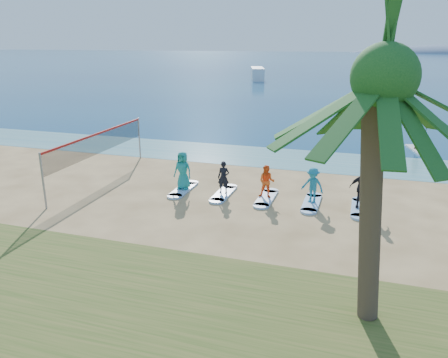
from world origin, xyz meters
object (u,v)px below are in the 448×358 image
(paddleboarder, at_px, (419,137))
(surfboard_3, at_px, (311,203))
(volleyball_net, at_px, (99,143))
(boat_offshore_a, at_px, (257,80))
(palm_tree, at_px, (385,80))
(student_2, at_px, (267,182))
(paddleboard, at_px, (417,150))
(student_0, at_px, (183,170))
(surfboard_0, at_px, (183,189))
(surfboard_1, at_px, (224,194))
(student_1, at_px, (224,177))
(surfboard_4, at_px, (360,208))
(student_4, at_px, (362,188))
(student_3, at_px, (313,185))
(surfboard_2, at_px, (266,198))

(paddleboarder, bearing_deg, surfboard_3, 131.92)
(volleyball_net, relative_size, boat_offshore_a, 1.00)
(palm_tree, relative_size, surfboard_3, 3.35)
(volleyball_net, relative_size, student_2, 6.02)
(paddleboard, height_order, student_0, student_0)
(surfboard_0, distance_m, student_0, 0.96)
(paddleboarder, relative_size, surfboard_1, 0.73)
(paddleboard, xyz_separation_m, student_1, (-9.58, -12.08, 0.79))
(student_0, xyz_separation_m, surfboard_4, (8.23, 0.00, -0.96))
(palm_tree, distance_m, boat_offshore_a, 74.89)
(surfboard_1, height_order, student_2, student_2)
(student_1, distance_m, student_4, 6.17)
(surfboard_0, relative_size, student_1, 1.45)
(palm_tree, xyz_separation_m, student_0, (-8.38, 8.10, -5.11))
(paddleboarder, xyz_separation_m, surfboard_3, (-5.47, -12.08, -0.88))
(surfboard_0, xyz_separation_m, surfboard_3, (6.17, 0.00, 0.00))
(palm_tree, relative_size, student_3, 4.65)
(student_0, relative_size, surfboard_4, 0.83)
(student_4, bearing_deg, student_0, -177.92)
(student_4, bearing_deg, student_1, -177.92)
(boat_offshore_a, bearing_deg, surfboard_4, -89.04)
(boat_offshore_a, height_order, surfboard_4, boat_offshore_a)
(student_3, bearing_deg, surfboard_2, -161.41)
(paddleboarder, height_order, boat_offshore_a, paddleboarder)
(student_1, xyz_separation_m, student_4, (6.17, 0.00, 0.10))
(student_0, xyz_separation_m, student_2, (4.11, 0.00, -0.16))
(surfboard_0, distance_m, student_2, 4.19)
(student_1, height_order, student_2, student_1)
(surfboard_4, bearing_deg, palm_tree, -88.93)
(student_2, height_order, surfboard_4, student_2)
(boat_offshore_a, xyz_separation_m, student_0, (11.73, -63.78, 1.01))
(boat_offshore_a, xyz_separation_m, student_4, (19.96, -63.78, 0.95))
(surfboard_3, bearing_deg, volleyball_net, 177.80)
(paddleboard, distance_m, paddleboarder, 0.86)
(surfboard_2, xyz_separation_m, student_2, (0.00, 0.00, 0.80))
(paddleboarder, relative_size, surfboard_0, 0.73)
(palm_tree, xyz_separation_m, paddleboarder, (3.26, 20.18, -5.19))
(paddleboard, xyz_separation_m, surfboard_3, (-5.47, -12.08, -0.01))
(student_1, relative_size, surfboard_4, 0.69)
(volleyball_net, height_order, student_0, volleyball_net)
(paddleboarder, bearing_deg, student_1, 117.85)
(student_1, height_order, surfboard_2, student_1)
(boat_offshore_a, bearing_deg, surfboard_0, -96.00)
(student_3, bearing_deg, student_1, -161.41)
(palm_tree, relative_size, surfboard_4, 3.35)
(student_0, bearing_deg, student_2, 4.81)
(surfboard_0, distance_m, surfboard_2, 4.11)
(boat_offshore_a, distance_m, surfboard_3, 66.25)
(student_0, bearing_deg, paddleboard, 50.87)
(student_0, distance_m, surfboard_4, 8.29)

